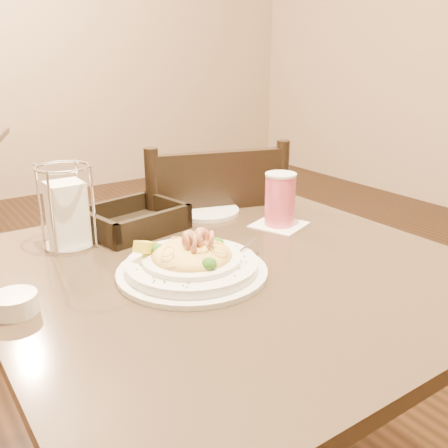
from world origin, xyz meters
TOP-DOWN VIEW (x-y plane):
  - main_table at (0.00, 0.00)m, footprint 0.90×0.90m
  - dining_chair_near at (0.23, 0.44)m, footprint 0.52×0.52m
  - pasta_bowl at (-0.09, 0.00)m, footprint 0.32×0.29m
  - drink_glass at (0.23, 0.12)m, footprint 0.15×0.15m
  - bread_basket at (-0.07, 0.29)m, footprint 0.24×0.21m
  - napkin_caddy at (-0.23, 0.28)m, footprint 0.11×0.11m
  - side_plate at (0.14, 0.30)m, footprint 0.20×0.20m
  - butter_ramekin at (-0.40, 0.04)m, footprint 0.09×0.09m

SIDE VIEW (x-z plane):
  - dining_chair_near at x=0.23m, z-range 0.03..0.96m
  - main_table at x=0.00m, z-range 0.14..0.89m
  - side_plate at x=0.14m, z-range 0.76..0.77m
  - butter_ramekin at x=-0.40m, z-range 0.76..0.79m
  - bread_basket at x=-0.07m, z-range 0.75..0.81m
  - pasta_bowl at x=-0.09m, z-range 0.74..0.83m
  - drink_glass at x=0.23m, z-range 0.75..0.88m
  - napkin_caddy at x=-0.23m, z-range 0.74..0.92m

